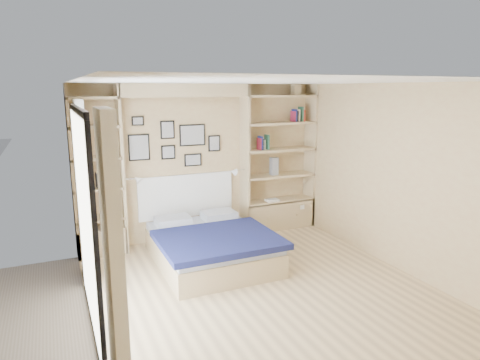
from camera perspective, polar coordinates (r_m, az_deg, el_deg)
name	(u,v)px	position (r m, az deg, el deg)	size (l,w,h in m)	color
ground	(263,291)	(5.41, 3.09, -14.57)	(4.50, 4.50, 0.00)	tan
room_shell	(193,183)	(6.24, -6.34, -0.44)	(4.50, 4.50, 4.50)	tan
bed	(210,244)	(6.15, -4.00, -8.54)	(1.57, 2.10, 1.07)	tan
photo_gallery	(174,142)	(6.80, -8.79, 5.03)	(1.48, 0.02, 0.82)	black
reading_lamps	(188,175)	(6.71, -6.89, 0.63)	(1.92, 0.12, 0.15)	silver
shelf_decor	(266,133)	(7.21, 3.48, 6.25)	(3.53, 0.23, 2.03)	#A8233A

